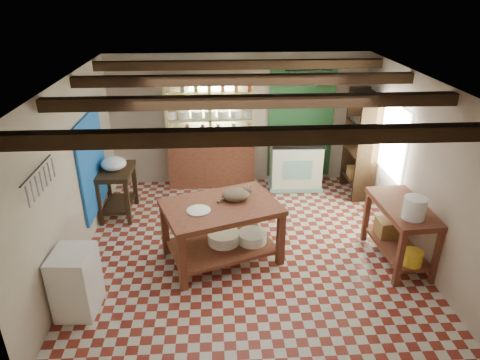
{
  "coord_description": "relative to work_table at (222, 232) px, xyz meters",
  "views": [
    {
      "loc": [
        -0.45,
        -5.65,
        3.78
      ],
      "look_at": [
        -0.1,
        0.3,
        1.02
      ],
      "focal_mm": 32.0,
      "sensor_mm": 36.0,
      "label": 1
    }
  ],
  "objects": [
    {
      "name": "floor",
      "position": [
        0.4,
        0.29,
        -0.46
      ],
      "size": [
        5.0,
        5.0,
        0.02
      ],
      "primitive_type": "cube",
      "color": "maroon",
      "rests_on": "ground"
    },
    {
      "name": "ceiling",
      "position": [
        0.4,
        0.29,
        2.15
      ],
      "size": [
        5.0,
        5.0,
        0.02
      ],
      "primitive_type": "cube",
      "color": "#4C4C51",
      "rests_on": "wall_back"
    },
    {
      "name": "wall_back",
      "position": [
        0.4,
        2.79,
        0.85
      ],
      "size": [
        5.0,
        0.04,
        2.6
      ],
      "primitive_type": "cube",
      "color": "#B9A894",
      "rests_on": "floor"
    },
    {
      "name": "wall_front",
      "position": [
        0.4,
        -2.21,
        0.85
      ],
      "size": [
        5.0,
        0.04,
        2.6
      ],
      "primitive_type": "cube",
      "color": "#B9A894",
      "rests_on": "floor"
    },
    {
      "name": "wall_left",
      "position": [
        -2.1,
        0.29,
        0.85
      ],
      "size": [
        0.04,
        5.0,
        2.6
      ],
      "primitive_type": "cube",
      "color": "#B9A894",
      "rests_on": "floor"
    },
    {
      "name": "wall_right",
      "position": [
        2.9,
        0.29,
        0.85
      ],
      "size": [
        0.04,
        5.0,
        2.6
      ],
      "primitive_type": "cube",
      "color": "#B9A894",
      "rests_on": "floor"
    },
    {
      "name": "ceiling_beams",
      "position": [
        0.4,
        0.29,
        2.03
      ],
      "size": [
        5.0,
        3.8,
        0.15
      ],
      "primitive_type": "cube",
      "color": "#372313",
      "rests_on": "ceiling"
    },
    {
      "name": "blue_wall_patch",
      "position": [
        -2.07,
        1.19,
        0.65
      ],
      "size": [
        0.04,
        1.4,
        1.6
      ],
      "primitive_type": "cube",
      "color": "#1756B0",
      "rests_on": "wall_left"
    },
    {
      "name": "green_wall_patch",
      "position": [
        1.65,
        2.76,
        0.8
      ],
      "size": [
        1.3,
        0.04,
        2.3
      ],
      "primitive_type": "cube",
      "color": "#215228",
      "rests_on": "wall_back"
    },
    {
      "name": "window_back",
      "position": [
        -0.1,
        2.77,
        1.25
      ],
      "size": [
        0.9,
        0.02,
        0.8
      ],
      "primitive_type": "cube",
      "color": "silver",
      "rests_on": "wall_back"
    },
    {
      "name": "window_right",
      "position": [
        2.88,
        1.29,
        0.95
      ],
      "size": [
        0.02,
        1.3,
        1.2
      ],
      "primitive_type": "cube",
      "color": "silver",
      "rests_on": "wall_right"
    },
    {
      "name": "utensil_rail",
      "position": [
        -2.04,
        -0.91,
        1.33
      ],
      "size": [
        0.06,
        0.9,
        0.28
      ],
      "primitive_type": "cube",
      "color": "black",
      "rests_on": "wall_left"
    },
    {
      "name": "pot_rack",
      "position": [
        1.65,
        2.34,
        1.73
      ],
      "size": [
        0.86,
        0.12,
        0.36
      ],
      "primitive_type": "cube",
      "color": "black",
      "rests_on": "ceiling"
    },
    {
      "name": "shelving_unit",
      "position": [
        -0.15,
        2.6,
        0.65
      ],
      "size": [
        1.7,
        0.34,
        2.2
      ],
      "primitive_type": "cube",
      "color": "tan",
      "rests_on": "floor"
    },
    {
      "name": "tall_rack",
      "position": [
        2.68,
        2.09,
        0.55
      ],
      "size": [
        0.4,
        0.86,
        2.0
      ],
      "primitive_type": "cube",
      "color": "#372313",
      "rests_on": "floor"
    },
    {
      "name": "work_table",
      "position": [
        0.0,
        0.0,
        0.0
      ],
      "size": [
        1.87,
        1.54,
        0.91
      ],
      "primitive_type": "cube",
      "rotation": [
        0.0,
        0.0,
        0.34
      ],
      "color": "brown",
      "rests_on": "floor"
    },
    {
      "name": "stove",
      "position": [
        1.52,
        2.44,
        0.03
      ],
      "size": [
        1.02,
        0.71,
        0.98
      ],
      "primitive_type": "cube",
      "rotation": [
        0.0,
        0.0,
        -0.04
      ],
      "color": "white",
      "rests_on": "floor"
    },
    {
      "name": "prep_table",
      "position": [
        -1.8,
        1.47,
        -0.02
      ],
      "size": [
        0.59,
        0.86,
        0.87
      ],
      "primitive_type": "cube",
      "rotation": [
        0.0,
        0.0,
        0.0
      ],
      "color": "#372313",
      "rests_on": "floor"
    },
    {
      "name": "white_cabinet",
      "position": [
        -1.82,
        -1.0,
        -0.03
      ],
      "size": [
        0.51,
        0.6,
        0.85
      ],
      "primitive_type": "cube",
      "rotation": [
        0.0,
        0.0,
        -0.07
      ],
      "color": "white",
      "rests_on": "floor"
    },
    {
      "name": "right_counter",
      "position": [
        2.58,
        -0.19,
        0.01
      ],
      "size": [
        0.71,
        1.31,
        0.92
      ],
      "primitive_type": "cube",
      "rotation": [
        0.0,
        0.0,
        0.05
      ],
      "color": "brown",
      "rests_on": "floor"
    },
    {
      "name": "cat",
      "position": [
        0.22,
        0.13,
        0.55
      ],
      "size": [
        0.51,
        0.47,
        0.18
      ],
      "primitive_type": "ellipsoid",
      "rotation": [
        0.0,
        0.0,
        0.52
      ],
      "color": "olive",
      "rests_on": "work_table"
    },
    {
      "name": "steel_tray",
      "position": [
        -0.31,
        -0.17,
        0.46
      ],
      "size": [
        0.43,
        0.43,
        0.02
      ],
      "primitive_type": "cylinder",
      "rotation": [
        0.0,
        0.0,
        0.34
      ],
      "color": "#AAABB2",
      "rests_on": "work_table"
    },
    {
      "name": "basin_large",
      "position": [
        0.03,
        0.06,
        -0.13
      ],
      "size": [
        0.61,
        0.61,
        0.17
      ],
      "primitive_type": "cylinder",
      "rotation": [
        0.0,
        0.0,
        0.34
      ],
      "color": "white",
      "rests_on": "work_table"
    },
    {
      "name": "basin_small",
      "position": [
        0.46,
        0.06,
        -0.14
      ],
      "size": [
        0.56,
        0.56,
        0.15
      ],
      "primitive_type": "cylinder",
      "rotation": [
        0.0,
        0.0,
        0.34
      ],
      "color": "white",
      "rests_on": "work_table"
    },
    {
      "name": "kettle_left",
      "position": [
        1.27,
        2.45,
        0.63
      ],
      "size": [
        0.2,
        0.2,
        0.23
      ],
      "primitive_type": "cylinder",
      "rotation": [
        0.0,
        0.0,
        -0.04
      ],
      "color": "#AAABB2",
      "rests_on": "stove"
    },
    {
      "name": "kettle_right",
      "position": [
        1.62,
        2.44,
        0.62
      ],
      "size": [
        0.17,
        0.17,
        0.2
      ],
      "primitive_type": "cylinder",
      "rotation": [
        0.0,
        0.0,
        -0.04
      ],
      "color": "black",
      "rests_on": "stove"
    },
    {
      "name": "enamel_bowl",
      "position": [
        -1.8,
        1.47,
        0.52
      ],
      "size": [
        0.43,
        0.43,
        0.21
      ],
      "primitive_type": "ellipsoid",
      "rotation": [
        0.0,
        0.0,
        0.0
      ],
      "color": "white",
      "rests_on": "prep_table"
    },
    {
      "name": "white_bucket",
      "position": [
        2.55,
        -0.54,
        0.62
      ],
      "size": [
        0.31,
        0.31,
        0.3
      ],
      "primitive_type": "cylinder",
      "rotation": [
        0.0,
        0.0,
        0.05
      ],
      "color": "white",
      "rests_on": "right_counter"
    },
    {
      "name": "wicker_basket",
      "position": [
        2.57,
        0.11,
        -0.08
      ],
      "size": [
        0.39,
        0.32,
        0.26
      ],
      "primitive_type": "cube",
      "rotation": [
        0.0,
        0.0,
        0.05
      ],
      "color": "olive",
      "rests_on": "right_counter"
    },
    {
      "name": "yellow_tub",
      "position": [
        2.61,
        -0.64,
        -0.11
      ],
      "size": [
        0.29,
        0.29,
        0.2
      ],
      "primitive_type": "cylinder",
      "rotation": [
        0.0,
        0.0,
        0.05
      ],
      "color": "gold",
      "rests_on": "right_counter"
    }
  ]
}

